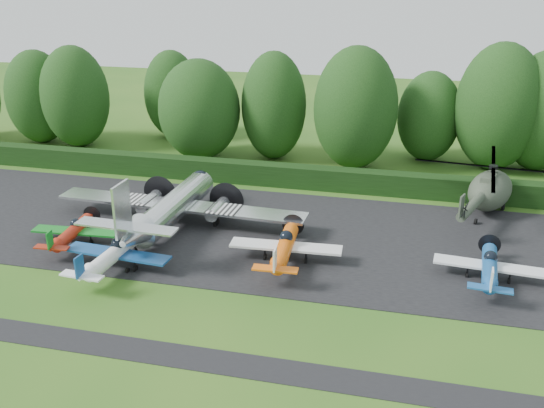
% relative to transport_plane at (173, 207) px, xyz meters
% --- Properties ---
extents(ground, '(160.00, 160.00, 0.00)m').
position_rel_transport_plane_xyz_m(ground, '(6.30, -9.41, -1.83)').
color(ground, '#255718').
rests_on(ground, ground).
extents(apron, '(70.00, 18.00, 0.01)m').
position_rel_transport_plane_xyz_m(apron, '(6.30, 0.59, -1.83)').
color(apron, black).
rests_on(apron, ground).
extents(taxiway_verge, '(70.00, 2.00, 0.00)m').
position_rel_transport_plane_xyz_m(taxiway_verge, '(6.30, -15.41, -1.83)').
color(taxiway_verge, black).
rests_on(taxiway_verge, ground).
extents(hedgerow, '(90.00, 1.60, 2.00)m').
position_rel_transport_plane_xyz_m(hedgerow, '(6.30, 11.59, -1.83)').
color(hedgerow, black).
rests_on(hedgerow, ground).
extents(transport_plane, '(20.53, 15.75, 6.58)m').
position_rel_transport_plane_xyz_m(transport_plane, '(0.00, 0.00, 0.00)').
color(transport_plane, silver).
rests_on(transport_plane, ground).
extents(light_plane_red, '(6.52, 6.85, 2.51)m').
position_rel_transport_plane_xyz_m(light_plane_red, '(-6.11, -4.38, -0.79)').
color(light_plane_red, '#9D200E').
rests_on(light_plane_red, ground).
extents(light_plane_white, '(7.53, 7.92, 2.89)m').
position_rel_transport_plane_xyz_m(light_plane_white, '(-1.33, -7.38, -0.63)').
color(light_plane_white, white).
rests_on(light_plane_white, ground).
extents(light_plane_orange, '(7.79, 8.19, 2.99)m').
position_rel_transport_plane_xyz_m(light_plane_orange, '(9.65, -3.73, -0.59)').
color(light_plane_orange, orange).
rests_on(light_plane_orange, ground).
extents(light_plane_blue, '(7.06, 7.43, 2.71)m').
position_rel_transport_plane_xyz_m(light_plane_blue, '(23.10, -3.27, -0.70)').
color(light_plane_blue, '#174F8F').
rests_on(light_plane_blue, ground).
extents(helicopter, '(12.49, 14.62, 4.02)m').
position_rel_transport_plane_xyz_m(helicopter, '(24.18, 9.31, 0.33)').
color(helicopter, '#353E2F').
rests_on(helicopter, ground).
extents(tree_0, '(6.44, 6.44, 9.29)m').
position_rel_transport_plane_xyz_m(tree_0, '(19.06, 22.76, 2.80)').
color(tree_0, black).
rests_on(tree_0, ground).
extents(tree_1, '(6.47, 6.47, 10.12)m').
position_rel_transport_plane_xyz_m(tree_1, '(-10.15, 25.37, 3.21)').
color(tree_1, black).
rests_on(tree_1, ground).
extents(tree_2, '(8.48, 8.48, 10.41)m').
position_rel_transport_plane_xyz_m(tree_2, '(-4.12, 17.91, 3.36)').
color(tree_2, black).
rests_on(tree_2, ground).
extents(tree_4, '(7.37, 7.37, 11.81)m').
position_rel_transport_plane_xyz_m(tree_4, '(29.64, 21.99, 4.06)').
color(tree_4, black).
rests_on(tree_4, ground).
extents(tree_5, '(6.70, 6.70, 11.19)m').
position_rel_transport_plane_xyz_m(tree_5, '(3.39, 19.71, 3.75)').
color(tree_5, black).
rests_on(tree_5, ground).
extents(tree_6, '(7.41, 7.41, 11.18)m').
position_rel_transport_plane_xyz_m(tree_6, '(-18.97, 19.07, 3.74)').
color(tree_6, black).
rests_on(tree_6, ground).
extents(tree_7, '(7.09, 7.09, 10.49)m').
position_rel_transport_plane_xyz_m(tree_7, '(-23.95, 19.56, 3.40)').
color(tree_7, black).
rests_on(tree_7, ground).
extents(tree_8, '(8.25, 8.25, 12.12)m').
position_rel_transport_plane_xyz_m(tree_8, '(11.89, 18.55, 4.22)').
color(tree_8, black).
rests_on(tree_8, ground).
extents(tree_9, '(8.26, 8.26, 12.52)m').
position_rel_transport_plane_xyz_m(tree_9, '(25.45, 21.34, 4.42)').
color(tree_9, black).
rests_on(tree_9, ground).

